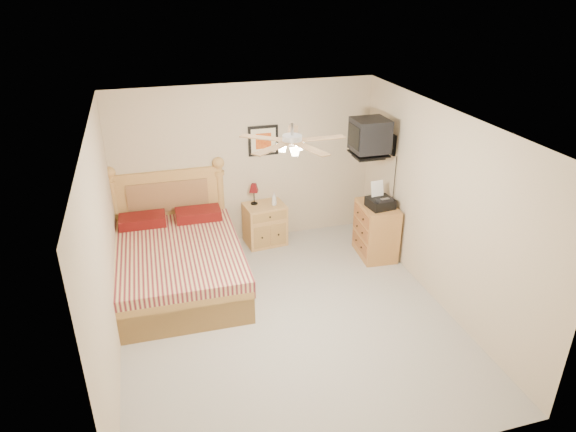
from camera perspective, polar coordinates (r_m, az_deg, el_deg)
name	(u,v)px	position (r m, az deg, el deg)	size (l,w,h in m)	color
floor	(287,318)	(6.55, -0.12, -11.27)	(4.50, 4.50, 0.00)	#A09A90
ceiling	(287,122)	(5.44, -0.15, 10.35)	(4.00, 4.50, 0.04)	white
wall_back	(246,165)	(7.90, -4.66, 5.66)	(4.00, 0.04, 2.50)	#C3B090
wall_front	(368,357)	(4.13, 8.84, -15.20)	(4.00, 0.04, 2.50)	#C3B090
wall_left	(104,253)	(5.73, -19.77, -3.91)	(0.04, 4.50, 2.50)	#C3B090
wall_right	(441,209)	(6.67, 16.63, 0.76)	(0.04, 4.50, 2.50)	#C3B090
bed	(174,240)	(6.95, -12.52, -2.61)	(1.69, 2.21, 1.43)	#BC8D46
nightstand	(265,224)	(8.08, -2.58, -0.89)	(0.61, 0.46, 0.66)	#AE8347
table_lamp	(254,194)	(7.92, -3.80, 2.46)	(0.18, 0.18, 0.33)	#560A0D
lotion_bottle	(274,199)	(7.89, -1.56, 1.92)	(0.08, 0.08, 0.21)	silver
framed_picture	(263,141)	(7.82, -2.77, 8.36)	(0.46, 0.04, 0.46)	black
dresser	(376,230)	(7.81, 9.76, -1.58)	(0.49, 0.70, 0.83)	#A76833
fax_machine	(381,196)	(7.49, 10.29, 2.24)	(0.35, 0.37, 0.37)	black
magazine_lower	(368,199)	(7.78, 8.84, 1.87)	(0.18, 0.25, 0.02)	beige
magazine_upper	(369,198)	(7.79, 8.96, 2.03)	(0.18, 0.24, 0.02)	tan
wall_tv	(379,137)	(7.44, 10.13, 8.64)	(0.56, 0.46, 0.58)	black
ceiling_fan	(292,141)	(5.29, 0.46, 8.34)	(1.14, 1.14, 0.28)	silver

